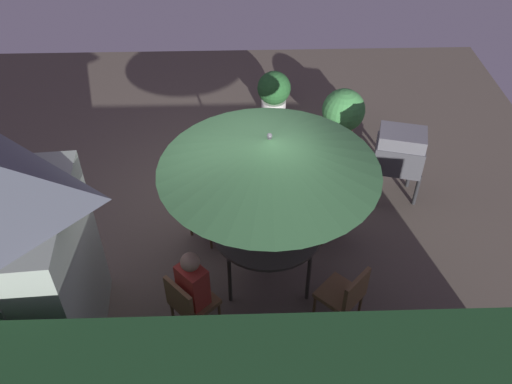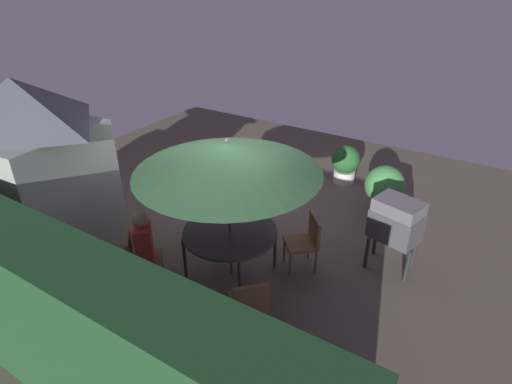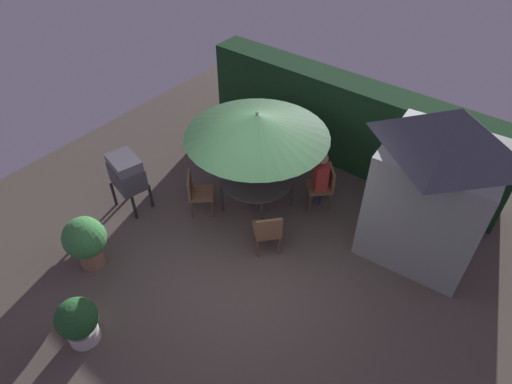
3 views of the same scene
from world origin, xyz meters
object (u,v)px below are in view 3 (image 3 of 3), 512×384
Objects in this scene: garden_shed at (436,184)px; potted_plant_by_shed at (78,321)px; patio_table at (257,180)px; patio_umbrella at (257,125)px; chair_toward_house at (268,230)px; chair_near_shed at (324,184)px; chair_far_side at (249,151)px; potted_plant_by_grill at (85,240)px; bbq_grill at (127,173)px; chair_toward_hedge at (197,191)px; person_in_red at (321,174)px.

potted_plant_by_shed is (-3.21, -4.93, -1.01)m from garden_shed.
patio_umbrella is (0.00, -0.00, 1.23)m from patio_table.
garden_shed is at bearing 41.16° from chair_toward_house.
chair_near_shed is at bearing 43.51° from patio_table.
chair_near_shed is at bearing 1.86° from chair_far_side.
garden_shed is 2.17m from chair_near_shed.
potted_plant_by_shed is (-0.30, -3.89, -0.28)m from patio_table.
garden_shed is 2.06× the size of patio_table.
garden_shed is at bearing 42.34° from potted_plant_by_grill.
bbq_grill reaches higher than chair_far_side.
garden_shed is 5.56m from bbq_grill.
potted_plant_by_shed is (-1.27, -4.80, -0.06)m from chair_near_shed.
potted_plant_by_shed is at bearing -41.24° from potted_plant_by_grill.
patio_umbrella reaches higher than potted_plant_by_grill.
chair_near_shed is at bearing 58.02° from potted_plant_by_grill.
bbq_grill is 1.17× the size of potted_plant_by_grill.
bbq_grill is (-4.92, -2.51, -0.62)m from garden_shed.
potted_plant_by_shed is at bearing -54.78° from bbq_grill.
potted_plant_by_grill reaches higher than chair_far_side.
patio_umbrella is 4.18m from potted_plant_by_shed.
garden_shed is 4.30m from chair_toward_hedge.
patio_table is 3.91m from potted_plant_by_shed.
patio_umbrella is 2.87× the size of chair_toward_house.
bbq_grill is at bearing 125.22° from potted_plant_by_shed.
person_in_red reaches higher than chair_toward_house.
potted_plant_by_grill reaches higher than chair_near_shed.
chair_near_shed is 4.50m from potted_plant_by_grill.
chair_near_shed is at bearing 43.51° from person_in_red.
patio_umbrella is at bearing 41.54° from chair_toward_hedge.
chair_toward_house is (-0.12, -1.68, 0.00)m from chair_near_shed.
chair_toward_house is at bearing -42.52° from patio_table.
bbq_grill is 3.73m from person_in_red.
chair_far_side is 1.63m from chair_toward_hedge.
potted_plant_by_shed is 0.67× the size of person_in_red.
chair_toward_house is at bearing -92.15° from person_in_red.
chair_toward_hedge is (0.01, -1.63, 0.00)m from chair_far_side.
chair_toward_house is (-2.07, -1.81, -0.95)m from garden_shed.
chair_near_shed is 1.00× the size of chair_far_side.
patio_umbrella reaches higher than person_in_red.
bbq_grill is 1.33× the size of chair_toward_hedge.
patio_umbrella is 2.15× the size of bbq_grill.
chair_toward_house is at bearing 0.16° from chair_toward_hedge.
patio_table is at bearing 36.19° from bbq_grill.
bbq_grill is 1.57m from potted_plant_by_grill.
person_in_red reaches higher than patio_table.
chair_far_side is 1.00× the size of chair_toward_hedge.
potted_plant_by_grill reaches higher than chair_toward_hedge.
patio_umbrella reaches higher than chair_far_side.
patio_table is 1.36× the size of potted_plant_by_grill.
patio_table is 1.11× the size of person_in_red.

